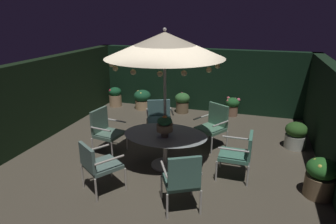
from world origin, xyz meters
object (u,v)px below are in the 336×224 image
potted_plant_back_center (232,106)px  potted_plant_right_far (321,177)px  patio_chair_east (182,178)px  potted_plant_back_right (296,135)px  patio_chair_south (214,123)px  potted_plant_front_corner (142,99)px  centerpiece_planter (165,125)px  patio_chair_southwest (159,116)px  potted_plant_left_far (182,102)px  potted_plant_left_near (115,96)px  patio_chair_northeast (98,163)px  patio_chair_southeast (240,152)px  patio_dining_table (165,140)px  patio_umbrella (165,45)px  patio_chair_north (105,129)px

potted_plant_back_center → potted_plant_right_far: size_ratio=0.81×
patio_chair_east → potted_plant_back_right: size_ratio=1.63×
patio_chair_east → patio_chair_south: bearing=88.2°
potted_plant_back_right → potted_plant_front_corner: potted_plant_front_corner is taller
centerpiece_planter → patio_chair_south: bearing=61.9°
patio_chair_southwest → potted_plant_left_far: bearing=88.4°
patio_chair_south → potted_plant_left_near: patio_chair_south is taller
patio_chair_northeast → patio_chair_south: size_ratio=0.93×
patio_chair_southeast → patio_dining_table: bearing=179.4°
patio_chair_northeast → potted_plant_back_center: (1.87, 4.88, -0.23)m
patio_umbrella → potted_plant_front_corner: 4.49m
patio_chair_east → potted_plant_left_far: size_ratio=1.60×
patio_chair_southeast → potted_plant_right_far: 1.42m
patio_chair_southeast → patio_chair_south: size_ratio=0.90×
potted_plant_left_far → potted_plant_left_near: size_ratio=0.98×
patio_chair_east → potted_plant_left_near: (-3.63, 4.78, -0.25)m
patio_chair_east → patio_chair_south: patio_chair_east is taller
patio_umbrella → potted_plant_back_center: (1.02, 3.64, -2.17)m
patio_chair_northeast → potted_plant_left_far: size_ratio=1.45×
patio_chair_east → potted_plant_right_far: 2.46m
patio_chair_south → patio_dining_table: bearing=-121.7°
patio_chair_north → potted_plant_front_corner: 3.27m
potted_plant_front_corner → patio_dining_table: bearing=-61.0°
patio_chair_northeast → patio_chair_southeast: size_ratio=1.02×
centerpiece_planter → potted_plant_front_corner: size_ratio=0.69×
patio_chair_southwest → potted_plant_back_right: bearing=6.3°
potted_plant_left_far → potted_plant_right_far: (3.45, -3.70, 0.01)m
patio_dining_table → potted_plant_back_right: patio_dining_table is taller
patio_chair_southeast → patio_chair_southwest: bearing=146.5°
patio_chair_northeast → potted_plant_back_center: 5.23m
patio_chair_northeast → potted_plant_right_far: (3.75, 1.01, -0.19)m
potted_plant_back_right → potted_plant_front_corner: bearing=159.7°
patio_chair_east → potted_plant_front_corner: (-2.63, 4.78, -0.25)m
potted_plant_left_near → patio_dining_table: bearing=-49.7°
potted_plant_right_far → patio_chair_north: bearing=174.3°
patio_chair_north → potted_plant_back_right: size_ratio=1.60×
patio_chair_southwest → potted_plant_front_corner: 2.46m
patio_chair_northeast → potted_plant_right_far: patio_chair_northeast is taller
patio_dining_table → potted_plant_left_far: patio_dining_table is taller
patio_chair_southeast → patio_chair_northeast: bearing=-152.4°
potted_plant_back_right → potted_plant_right_far: bearing=-83.7°
patio_dining_table → patio_chair_northeast: (-0.84, -1.25, -0.03)m
patio_chair_north → potted_plant_right_far: 4.43m
patio_chair_southwest → patio_dining_table: bearing=-66.5°
potted_plant_left_far → potted_plant_back_right: size_ratio=1.02×
potted_plant_left_far → potted_plant_front_corner: 1.37m
patio_dining_table → potted_plant_back_right: size_ratio=2.73×
patio_chair_north → potted_plant_left_near: bearing=113.7°
potted_plant_back_center → potted_plant_right_far: bearing=-64.1°
potted_plant_right_far → potted_plant_left_near: 6.89m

